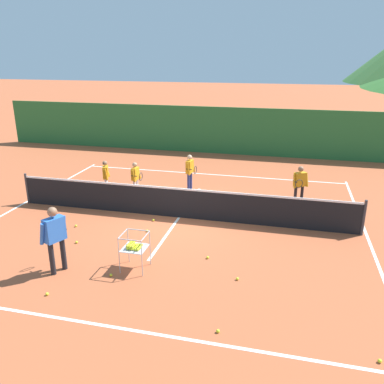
% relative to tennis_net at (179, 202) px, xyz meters
% --- Properties ---
extents(ground_plane, '(120.00, 120.00, 0.00)m').
position_rel_tennis_net_xyz_m(ground_plane, '(0.00, 0.00, -0.50)').
color(ground_plane, '#B25633').
extents(line_baseline_near, '(11.03, 0.08, 0.01)m').
position_rel_tennis_net_xyz_m(line_baseline_near, '(0.00, -5.43, -0.50)').
color(line_baseline_near, white).
rests_on(line_baseline_near, ground).
extents(line_baseline_far, '(11.03, 0.08, 0.01)m').
position_rel_tennis_net_xyz_m(line_baseline_far, '(0.00, 4.86, -0.50)').
color(line_baseline_far, white).
rests_on(line_baseline_far, ground).
extents(line_sideline_west, '(0.08, 10.28, 0.01)m').
position_rel_tennis_net_xyz_m(line_sideline_west, '(-5.51, 0.00, -0.50)').
color(line_sideline_west, white).
rests_on(line_sideline_west, ground).
extents(line_sideline_east, '(0.08, 10.28, 0.01)m').
position_rel_tennis_net_xyz_m(line_sideline_east, '(5.51, 0.00, -0.50)').
color(line_sideline_east, white).
rests_on(line_sideline_east, ground).
extents(line_service_center, '(0.08, 5.75, 0.01)m').
position_rel_tennis_net_xyz_m(line_service_center, '(0.00, 0.00, -0.50)').
color(line_service_center, white).
rests_on(line_service_center, ground).
extents(tennis_net, '(10.81, 0.08, 1.05)m').
position_rel_tennis_net_xyz_m(tennis_net, '(0.00, 0.00, 0.00)').
color(tennis_net, '#333338').
rests_on(tennis_net, ground).
extents(instructor, '(0.49, 0.82, 1.63)m').
position_rel_tennis_net_xyz_m(instructor, '(-1.87, -3.83, 0.48)').
color(instructor, black).
rests_on(instructor, ground).
extents(student_0, '(0.32, 0.52, 1.26)m').
position_rel_tennis_net_xyz_m(student_0, '(-3.14, 1.48, 0.25)').
color(student_0, silver).
rests_on(student_0, ground).
extents(student_1, '(0.40, 0.61, 1.25)m').
position_rel_tennis_net_xyz_m(student_1, '(-2.03, 1.56, 0.25)').
color(student_1, silver).
rests_on(student_1, ground).
extents(student_2, '(0.41, 0.67, 1.35)m').
position_rel_tennis_net_xyz_m(student_2, '(-0.33, 2.69, 0.31)').
color(student_2, navy).
rests_on(student_2, ground).
extents(student_3, '(0.55, 0.65, 1.36)m').
position_rel_tennis_net_xyz_m(student_3, '(3.62, 2.01, 0.32)').
color(student_3, black).
rests_on(student_3, ground).
extents(ball_cart, '(0.58, 0.58, 0.90)m').
position_rel_tennis_net_xyz_m(ball_cart, '(-0.18, -3.30, 0.09)').
color(ball_cart, '#B7B7BC').
rests_on(ball_cart, ground).
extents(tennis_ball_1, '(0.07, 0.07, 0.07)m').
position_rel_tennis_net_xyz_m(tennis_ball_1, '(-0.61, -1.26, -0.47)').
color(tennis_ball_1, yellow).
rests_on(tennis_ball_1, ground).
extents(tennis_ball_2, '(0.07, 0.07, 0.07)m').
position_rel_tennis_net_xyz_m(tennis_ball_2, '(-2.22, -2.41, -0.47)').
color(tennis_ball_2, yellow).
rests_on(tennis_ball_2, ground).
extents(tennis_ball_3, '(0.07, 0.07, 0.07)m').
position_rel_tennis_net_xyz_m(tennis_ball_3, '(-0.59, -3.76, -0.47)').
color(tennis_ball_3, yellow).
rests_on(tennis_ball_3, ground).
extents(tennis_ball_4, '(0.07, 0.07, 0.07)m').
position_rel_tennis_net_xyz_m(tennis_ball_4, '(-0.69, -0.48, -0.47)').
color(tennis_ball_4, yellow).
rests_on(tennis_ball_4, ground).
extents(tennis_ball_5, '(0.07, 0.07, 0.07)m').
position_rel_tennis_net_xyz_m(tennis_ball_5, '(1.41, -2.40, -0.47)').
color(tennis_ball_5, yellow).
rests_on(tennis_ball_5, ground).
extents(tennis_ball_6, '(0.07, 0.07, 0.07)m').
position_rel_tennis_net_xyz_m(tennis_ball_6, '(-1.58, -4.80, -0.47)').
color(tennis_ball_6, yellow).
rests_on(tennis_ball_6, ground).
extents(tennis_ball_7, '(0.07, 0.07, 0.07)m').
position_rel_tennis_net_xyz_m(tennis_ball_7, '(-2.78, -1.44, -0.47)').
color(tennis_ball_7, yellow).
rests_on(tennis_ball_7, ground).
extents(tennis_ball_8, '(0.07, 0.07, 0.07)m').
position_rel_tennis_net_xyz_m(tennis_ball_8, '(2.17, -5.11, -0.47)').
color(tennis_ball_8, yellow).
rests_on(tennis_ball_8, ground).
extents(tennis_ball_9, '(0.07, 0.07, 0.07)m').
position_rel_tennis_net_xyz_m(tennis_ball_9, '(4.92, -5.21, -0.47)').
color(tennis_ball_9, yellow).
rests_on(tennis_ball_9, ground).
extents(tennis_ball_10, '(0.07, 0.07, 0.07)m').
position_rel_tennis_net_xyz_m(tennis_ball_10, '(2.27, -3.22, -0.47)').
color(tennis_ball_10, yellow).
rests_on(tennis_ball_10, ground).
extents(windscreen_fence, '(24.26, 0.08, 2.36)m').
position_rel_tennis_net_xyz_m(windscreen_fence, '(0.00, 8.69, 0.68)').
color(windscreen_fence, '#286B33').
rests_on(windscreen_fence, ground).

